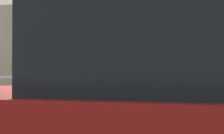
# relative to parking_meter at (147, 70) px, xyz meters

# --- Properties ---
(parking_meter) EXTENTS (0.19, 0.20, 1.52)m
(parking_meter) POSITION_rel_parking_meter_xyz_m (0.00, 0.00, 0.00)
(parking_meter) COLOR slate
(parking_meter) RESTS_ON sidewalk_curb
(pedestrian_at_meter) EXTENTS (0.72, 0.45, 1.68)m
(pedestrian_at_meter) POSITION_rel_parking_meter_xyz_m (-0.56, 0.20, -0.16)
(pedestrian_at_meter) COLOR #1E233F
(pedestrian_at_meter) RESTS_ON sidewalk_curb
(background_railing) EXTENTS (24.06, 0.06, 1.04)m
(background_railing) POSITION_rel_parking_meter_xyz_m (-0.40, 2.41, -0.38)
(background_railing) COLOR gray
(background_railing) RESTS_ON sidewalk_curb
(backdrop_wall) EXTENTS (32.00, 0.50, 3.24)m
(backdrop_wall) POSITION_rel_parking_meter_xyz_m (-0.40, 5.86, 0.34)
(backdrop_wall) COLOR #ADA38E
(backdrop_wall) RESTS_ON ground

